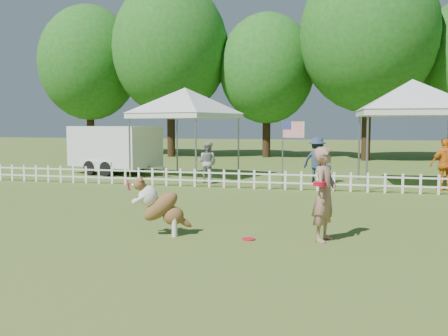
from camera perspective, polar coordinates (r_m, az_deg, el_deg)
name	(u,v)px	position (r m, az deg, el deg)	size (l,w,h in m)	color
ground	(221,238)	(9.14, -0.39, -8.02)	(120.00, 120.00, 0.00)	#416820
picket_fence	(277,180)	(15.87, 6.13, -1.39)	(22.00, 0.08, 0.60)	white
handler	(325,194)	(8.96, 11.43, -2.96)	(0.61, 0.40, 1.67)	#9E715F
dog	(162,207)	(9.30, -7.13, -4.39)	(1.06, 0.35, 1.09)	brown
frisbee_on_turf	(249,239)	(9.02, 2.82, -8.12)	(0.24, 0.24, 0.02)	red
canopy_tent_left	(185,134)	(19.38, -4.44, 3.91)	(3.28, 3.28, 3.39)	silver
canopy_tent_right	(411,134)	(17.81, 20.58, 3.65)	(3.36, 3.36, 3.47)	silver
cargo_trailer	(115,150)	(21.26, -12.40, 2.07)	(4.61, 2.03, 2.03)	white
flag_pole	(283,154)	(16.13, 6.71, 1.57)	(0.85, 0.09, 2.20)	gray
spectator_a	(208,162)	(17.55, -1.89, 0.65)	(0.71, 0.55, 1.46)	#9B9A9F
spectator_b	(317,161)	(17.56, 10.58, 0.84)	(1.05, 0.60, 1.62)	navy
spectator_c	(445,164)	(16.97, 23.97, 0.37)	(0.96, 0.40, 1.63)	orange
tree_far_left	(89,73)	(35.32, -15.13, 10.42)	(6.60, 6.60, 11.00)	#205518
tree_left	(171,62)	(32.39, -6.13, 11.96)	(7.40, 7.40, 12.00)	#205518
tree_center_left	(267,79)	(31.68, 4.92, 10.13)	(6.00, 6.00, 9.80)	#205518
tree_center_right	(368,49)	(29.91, 16.15, 12.96)	(7.60, 7.60, 12.60)	#205518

